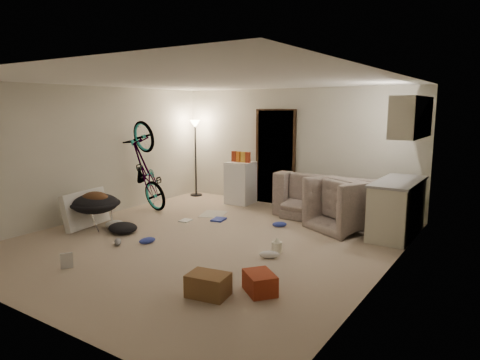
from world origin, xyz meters
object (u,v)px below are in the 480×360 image
Objects in this scene: bicycle at (146,187)px; tv_box at (86,209)px; saucer_chair at (95,208)px; drink_case_b at (260,283)px; floor_lamp at (195,141)px; mini_fridge at (241,183)px; kitchen_counter at (397,209)px; juicer at (277,246)px; armchair at (350,210)px; drink_case_a at (208,285)px; sofa at (333,202)px.

bicycle is 1.92× the size of tv_box.
saucer_chair is at bearing -160.98° from bicycle.
tv_box is at bearing -151.17° from drink_case_b.
mini_fridge is at bearing -4.24° from floor_lamp.
kitchen_counter is 2.29m from juicer.
armchair is at bearing -65.84° from bicycle.
drink_case_a is 0.59m from drink_case_b.
kitchen_counter is 1.54× the size of tv_box.
armchair is at bearing 33.29° from saucer_chair.
drink_case_b is at bearing 32.29° from drink_case_a.
armchair is 2.25× the size of drink_case_a.
saucer_chair is at bearing -2.11° from tv_box.
floor_lamp is 1.92m from bicycle.
floor_lamp is 3.99× the size of drink_case_a.
mini_fridge is 4.68m from drink_case_b.
armchair is at bearing -173.98° from kitchen_counter.
sofa is (-1.30, 0.45, -0.12)m from kitchen_counter.
mini_fridge is 2.26× the size of drink_case_b.
drink_case_b is (0.57, -3.67, -0.20)m from sofa.
sofa is at bearing 91.59° from juicer.
floor_lamp is 3.36m from tv_box.
drink_case_b is 1.79× the size of juicer.
kitchen_counter is at bearing -67.16° from bicycle.
floor_lamp is at bearing 95.95° from saucer_chair.
sofa is at bearing 31.60° from tv_box.
bicycle is at bearing -130.41° from mini_fridge.
tv_box is at bearing -114.96° from mini_fridge.
floor_lamp is 5.76m from drink_case_b.
drink_case_a is at bearing 91.56° from sofa.
floor_lamp is 1.60m from mini_fridge.
mini_fridge is at bearing -27.44° from bicycle.
drink_case_a is (3.56, -2.53, -0.36)m from bicycle.
floor_lamp is at bearing 17.39° from armchair.
armchair is at bearing 73.88° from drink_case_a.
kitchen_counter reaches higher than drink_case_a.
saucer_chair is 0.89× the size of tv_box.
mini_fridge is 1.06× the size of saucer_chair.
drink_case_b is at bearing -43.35° from floor_lamp.
mini_fridge is at bearing 71.70° from saucer_chair.
kitchen_counter is 1.38m from sofa.
floor_lamp is 4.95m from kitchen_counter.
kitchen_counter reaches higher than sofa.
armchair is at bearing 129.00° from drink_case_b.
drink_case_a is 1.99× the size of juicer.
armchair is 4.09m from bicycle.
armchair is at bearing 22.43° from tv_box.
drink_case_b reaches higher than juicer.
bicycle is (-3.96, -1.01, 0.16)m from armchair.
floor_lamp is 1.85× the size of tv_box.
armchair is (-0.77, -0.08, -0.11)m from kitchen_counter.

